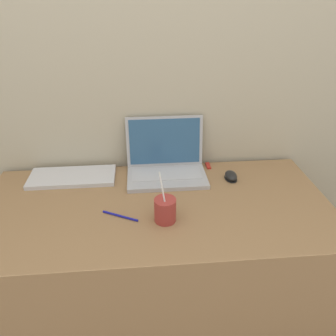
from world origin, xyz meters
name	(u,v)px	position (x,y,z in m)	size (l,w,h in m)	color
wall_back	(149,62)	(0.00, 0.73, 1.25)	(7.00, 0.04, 2.50)	#BCB299
desk	(158,268)	(0.00, 0.35, 0.37)	(1.48, 0.69, 0.75)	#936D47
laptop	(166,163)	(0.06, 0.60, 0.81)	(0.37, 0.26, 0.26)	#ADADB2
drink_cup	(165,209)	(0.03, 0.24, 0.80)	(0.08, 0.08, 0.22)	#9E332D
computer_mouse	(231,176)	(0.37, 0.52, 0.76)	(0.06, 0.09, 0.04)	black
external_keyboard	(72,177)	(-0.38, 0.59, 0.76)	(0.40, 0.18, 0.02)	silver
usb_stick	(208,166)	(0.28, 0.65, 0.75)	(0.02, 0.06, 0.01)	#B2261E
pen	(120,216)	(-0.15, 0.27, 0.75)	(0.14, 0.08, 0.01)	#191999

